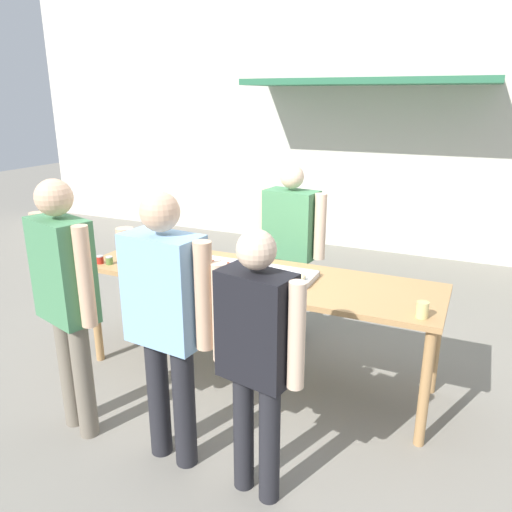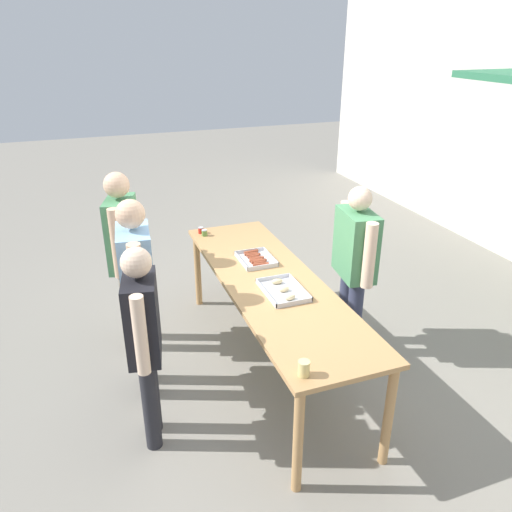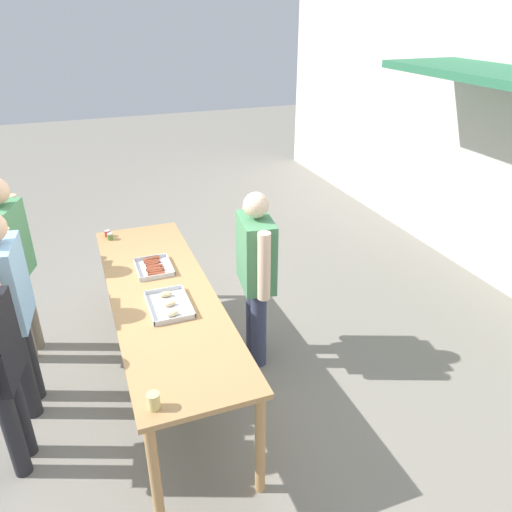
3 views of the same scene
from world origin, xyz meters
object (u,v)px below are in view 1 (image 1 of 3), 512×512
object	(u,v)px
person_customer_holding_hotdog	(65,289)
person_customer_with_cup	(256,347)
food_tray_buns	(284,276)
person_customer_waiting_in_line	(166,311)
food_tray_sausages	(210,265)
condiment_jar_mustard	(100,260)
condiment_jar_ketchup	(109,260)
beer_cup	(422,310)
person_server_behind_table	(291,239)

from	to	relation	value
person_customer_holding_hotdog	person_customer_with_cup	size ratio (longest dim) A/B	1.10
food_tray_buns	person_customer_waiting_in_line	size ratio (longest dim) A/B	0.27
food_tray_sausages	person_customer_waiting_in_line	distance (m)	1.20
food_tray_buns	person_customer_with_cup	bearing A→B (deg)	-75.38
condiment_jar_mustard	condiment_jar_ketchup	xyz separation A→B (m)	(0.09, 0.02, 0.00)
beer_cup	food_tray_sausages	bearing A→B (deg)	169.90
beer_cup	person_customer_with_cup	bearing A→B (deg)	-130.10
condiment_jar_ketchup	beer_cup	xyz separation A→B (m)	(2.49, -0.01, 0.02)
person_customer_with_cup	person_customer_waiting_in_line	xyz separation A→B (m)	(-0.61, 0.05, 0.07)
food_tray_buns	person_server_behind_table	bearing A→B (deg)	107.35
person_customer_waiting_in_line	person_customer_with_cup	bearing A→B (deg)	-178.95
food_tray_sausages	food_tray_buns	bearing A→B (deg)	-0.01
person_server_behind_table	person_customer_holding_hotdog	size ratio (longest dim) A/B	0.94
condiment_jar_ketchup	person_customer_holding_hotdog	xyz separation A→B (m)	(0.39, -0.86, 0.12)
person_customer_with_cup	food_tray_sausages	bearing A→B (deg)	-40.51
condiment_jar_ketchup	person_customer_with_cup	size ratio (longest dim) A/B	0.04
condiment_jar_ketchup	person_server_behind_table	size ratio (longest dim) A/B	0.04
beer_cup	person_customer_holding_hotdog	distance (m)	2.27
person_server_behind_table	person_customer_waiting_in_line	distance (m)	1.96
condiment_jar_mustard	food_tray_buns	bearing A→B (deg)	11.63
beer_cup	person_customer_waiting_in_line	distance (m)	1.59
person_customer_holding_hotdog	person_customer_waiting_in_line	bearing A→B (deg)	-161.59
condiment_jar_mustard	condiment_jar_ketchup	bearing A→B (deg)	10.61
person_server_behind_table	person_customer_waiting_in_line	world-z (taller)	person_customer_waiting_in_line
person_server_behind_table	condiment_jar_mustard	bearing A→B (deg)	-130.45
person_customer_holding_hotdog	person_customer_with_cup	distance (m)	1.36
beer_cup	person_server_behind_table	distance (m)	1.73
condiment_jar_mustard	person_customer_holding_hotdog	world-z (taller)	person_customer_holding_hotdog
food_tray_buns	person_customer_waiting_in_line	world-z (taller)	person_customer_waiting_in_line
beer_cup	person_customer_holding_hotdog	size ratio (longest dim) A/B	0.06
condiment_jar_mustard	person_customer_waiting_in_line	distance (m)	1.48
beer_cup	person_customer_with_cup	distance (m)	1.16
person_customer_holding_hotdog	food_tray_sausages	bearing A→B (deg)	-92.09
beer_cup	condiment_jar_ketchup	bearing A→B (deg)	179.84
condiment_jar_mustard	person_customer_waiting_in_line	xyz separation A→B (m)	(1.22, -0.82, 0.10)
food_tray_buns	person_server_behind_table	xyz separation A→B (m)	(-0.26, 0.82, 0.06)
condiment_jar_mustard	person_customer_waiting_in_line	world-z (taller)	person_customer_waiting_in_line
person_customer_with_cup	person_customer_waiting_in_line	bearing A→B (deg)	5.65
person_customer_holding_hotdog	beer_cup	bearing A→B (deg)	-141.23
food_tray_buns	person_customer_with_cup	size ratio (longest dim) A/B	0.30
condiment_jar_ketchup	person_customer_waiting_in_line	xyz separation A→B (m)	(1.14, -0.84, 0.10)
beer_cup	condiment_jar_mustard	bearing A→B (deg)	-179.80
condiment_jar_ketchup	person_customer_waiting_in_line	world-z (taller)	person_customer_waiting_in_line
person_server_behind_table	person_customer_holding_hotdog	world-z (taller)	person_customer_holding_hotdog
person_customer_waiting_in_line	beer_cup	bearing A→B (deg)	-142.51
condiment_jar_mustard	person_customer_with_cup	size ratio (longest dim) A/B	0.04
beer_cup	person_server_behind_table	size ratio (longest dim) A/B	0.06
person_customer_with_cup	food_tray_buns	bearing A→B (deg)	-64.95
food_tray_sausages	beer_cup	size ratio (longest dim) A/B	3.73
food_tray_sausages	beer_cup	distance (m)	1.74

